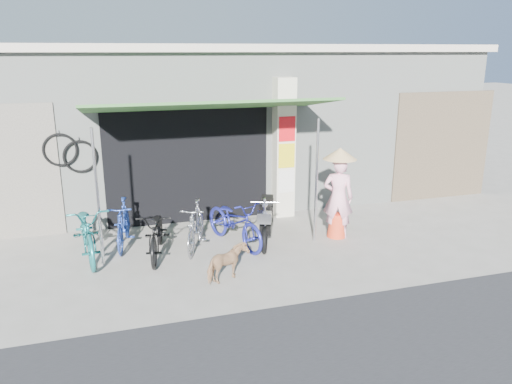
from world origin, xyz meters
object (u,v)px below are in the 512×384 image
object	(u,v)px
bike_black	(157,233)
street_dog	(228,263)
bike_teal	(87,231)
moped	(266,218)
bike_blue	(123,224)
bike_navy	(235,221)
nun	(338,194)
bike_silver	(196,226)

from	to	relation	value
bike_black	street_dog	world-z (taller)	bike_black
bike_teal	street_dog	bearing A→B (deg)	-43.91
bike_black	moped	xyz separation A→B (m)	(2.08, 0.17, 0.01)
bike_blue	bike_black	size ratio (longest dim) A/B	0.88
bike_navy	street_dog	xyz separation A→B (m)	(-0.49, -1.45, -0.16)
nun	bike_blue	bearing A→B (deg)	17.27
street_dog	moped	distance (m)	1.87
bike_silver	moped	distance (m)	1.37
nun	bike_black	bearing A→B (deg)	26.22
bike_black	bike_blue	bearing A→B (deg)	142.03
bike_black	bike_silver	size ratio (longest dim) A/B	1.13
bike_teal	nun	distance (m)	4.66
bike_blue	bike_black	world-z (taller)	bike_blue
bike_black	bike_teal	bearing A→B (deg)	177.45
street_dog	nun	size ratio (longest dim) A/B	0.40
moped	nun	world-z (taller)	nun
bike_teal	bike_silver	distance (m)	1.89
street_dog	moped	world-z (taller)	moped
bike_blue	nun	distance (m)	4.10
bike_teal	bike_black	bearing A→B (deg)	-20.37
bike_black	moped	size ratio (longest dim) A/B	1.01
bike_teal	bike_silver	bearing A→B (deg)	-11.10
bike_black	street_dog	xyz separation A→B (m)	(0.95, -1.32, -0.14)
bike_black	bike_navy	bearing A→B (deg)	16.08
bike_black	bike_navy	distance (m)	1.45
bike_teal	nun	xyz separation A→B (m)	(4.64, -0.31, 0.37)
bike_silver	nun	xyz separation A→B (m)	(2.76, -0.17, 0.43)
bike_black	moped	bearing A→B (deg)	15.65
bike_black	nun	world-z (taller)	nun
bike_blue	bike_silver	bearing A→B (deg)	-11.69
bike_teal	street_dog	world-z (taller)	bike_teal
bike_silver	bike_navy	world-z (taller)	bike_navy
bike_black	street_dog	size ratio (longest dim) A/B	2.36
bike_silver	bike_navy	distance (m)	0.74
bike_blue	moped	bearing A→B (deg)	-0.33
bike_blue	street_dog	distance (m)	2.48
bike_teal	street_dog	size ratio (longest dim) A/B	2.70
bike_black	moped	world-z (taller)	moped
street_dog	nun	distance (m)	2.89
bike_silver	bike_black	bearing A→B (deg)	-147.96
bike_blue	bike_silver	size ratio (longest dim) A/B	1.00
bike_navy	nun	world-z (taller)	nun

